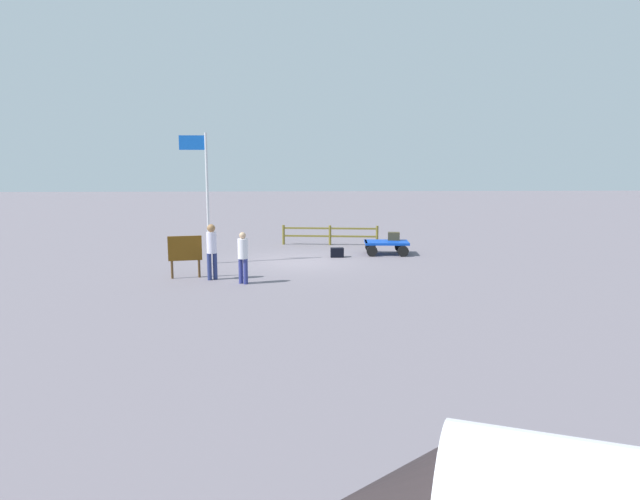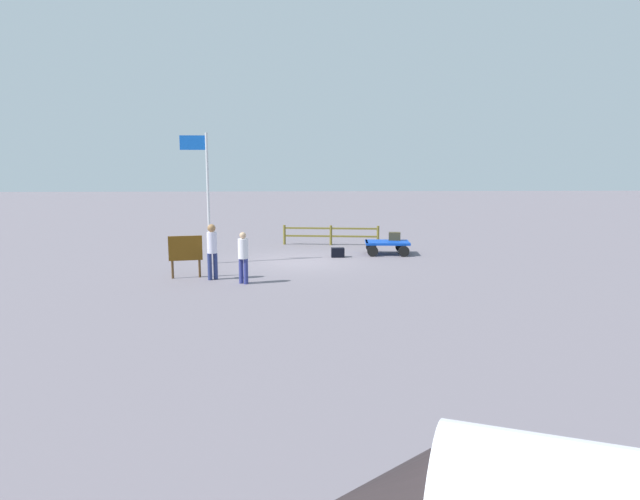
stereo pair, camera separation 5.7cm
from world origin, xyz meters
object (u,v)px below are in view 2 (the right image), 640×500
at_px(suitcase_olive, 338,253).
at_px(worker_trailing, 212,247).
at_px(signboard, 186,251).
at_px(suitcase_tan, 395,236).
at_px(worker_lead, 243,254).
at_px(luggage_cart, 387,244).
at_px(flagpole, 205,186).

xyz_separation_m(suitcase_olive, worker_trailing, (4.42, 4.22, 0.88)).
xyz_separation_m(worker_trailing, signboard, (0.92, -0.32, -0.16)).
relative_size(suitcase_tan, worker_lead, 0.33).
bearing_deg(worker_lead, signboard, -26.63).
xyz_separation_m(luggage_cart, signboard, (7.45, 4.57, 0.49)).
distance_m(worker_lead, flagpole, 4.56).
relative_size(suitcase_olive, worker_trailing, 0.29).
xyz_separation_m(luggage_cart, flagpole, (7.20, 1.85, 2.51)).
relative_size(flagpole, signboard, 3.49).
relative_size(suitcase_tan, worker_trailing, 0.30).
relative_size(worker_lead, signboard, 1.17).
xyz_separation_m(suitcase_olive, signboard, (5.35, 3.90, 0.72)).
distance_m(suitcase_tan, signboard, 9.27).
distance_m(suitcase_olive, worker_trailing, 6.18).
xyz_separation_m(suitcase_tan, worker_lead, (5.86, 5.92, 0.22)).
distance_m(worker_lead, signboard, 2.22).
height_order(worker_trailing, flagpole, flagpole).
bearing_deg(luggage_cart, worker_lead, 45.50).
xyz_separation_m(suitcase_tan, suitcase_olive, (2.50, 1.02, -0.52)).
xyz_separation_m(worker_lead, signboard, (1.98, -1.00, -0.03)).
height_order(suitcase_olive, worker_lead, worker_lead).
bearing_deg(flagpole, signboard, 84.79).
bearing_deg(suitcase_tan, worker_trailing, 37.13).
xyz_separation_m(luggage_cart, suitcase_tan, (-0.39, -0.35, 0.30)).
bearing_deg(worker_lead, flagpole, -64.98).
bearing_deg(suitcase_olive, luggage_cart, -162.46).
bearing_deg(flagpole, suitcase_tan, -163.87).
distance_m(luggage_cart, suitcase_tan, 0.61).
relative_size(suitcase_olive, flagpole, 0.11).
xyz_separation_m(suitcase_tan, flagpole, (7.60, 2.20, 2.21)).
bearing_deg(signboard, suitcase_olive, -143.86).
distance_m(luggage_cart, signboard, 8.76).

